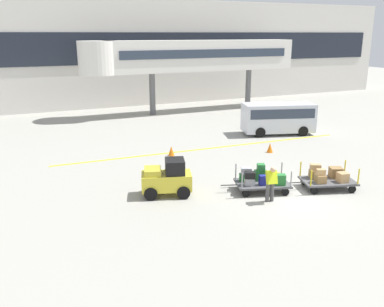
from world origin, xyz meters
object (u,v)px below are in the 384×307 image
object	(u,v)px
baggage_tug	(167,178)
safety_cone_near	(270,148)
safety_cone_far	(171,151)
baggage_handler	(271,182)
shuttle_van	(278,116)
baggage_cart_lead	(261,179)
baggage_cart_middle	(328,177)

from	to	relation	value
baggage_tug	safety_cone_near	bearing A→B (deg)	25.64
baggage_tug	safety_cone_far	distance (m)	6.04
baggage_handler	safety_cone_near	world-z (taller)	baggage_handler
shuttle_van	safety_cone_far	bearing A→B (deg)	-167.20
baggage_handler	safety_cone_far	size ratio (longest dim) A/B	2.84
baggage_cart_lead	shuttle_van	bearing A→B (deg)	50.86
shuttle_van	safety_cone_near	size ratio (longest dim) A/B	9.36
baggage_cart_middle	baggage_handler	world-z (taller)	baggage_handler
baggage_cart_middle	safety_cone_far	distance (m)	8.91
baggage_cart_middle	safety_cone_near	world-z (taller)	baggage_cart_middle
baggage_cart_lead	shuttle_van	xyz separation A→B (m)	(7.13, 8.77, 0.69)
baggage_handler	baggage_cart_middle	bearing A→B (deg)	4.89
baggage_cart_middle	safety_cone_far	world-z (taller)	baggage_cart_middle
baggage_handler	safety_cone_far	distance (m)	8.11
baggage_tug	baggage_cart_lead	world-z (taller)	baggage_tug
shuttle_van	safety_cone_far	distance (m)	8.94
baggage_handler	shuttle_van	world-z (taller)	shuttle_van
shuttle_van	safety_cone_near	distance (m)	4.99
baggage_cart_lead	baggage_cart_middle	xyz separation A→B (m)	(2.91, -0.93, -0.02)
safety_cone_near	baggage_cart_middle	bearing A→B (deg)	-99.92
baggage_cart_lead	safety_cone_far	world-z (taller)	baggage_cart_lead
baggage_cart_lead	safety_cone_far	xyz separation A→B (m)	(-1.53, 6.80, -0.27)
baggage_tug	baggage_cart_lead	distance (m)	4.12
baggage_tug	shuttle_van	world-z (taller)	shuttle_van
baggage_cart_lead	baggage_tug	bearing A→B (deg)	162.08
baggage_tug	baggage_handler	size ratio (longest dim) A/B	1.50
baggage_tug	baggage_cart_middle	bearing A→B (deg)	-17.81
baggage_cart_lead	safety_cone_far	bearing A→B (deg)	102.72
baggage_cart_middle	safety_cone_far	size ratio (longest dim) A/B	5.59
safety_cone_near	baggage_tug	bearing A→B (deg)	-154.36
baggage_tug	baggage_cart_lead	bearing A→B (deg)	-17.92
safety_cone_far	shuttle_van	bearing A→B (deg)	12.80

